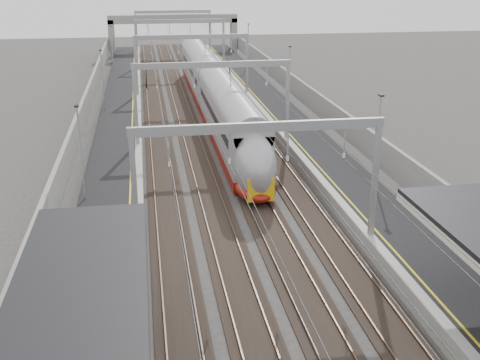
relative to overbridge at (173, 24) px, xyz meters
name	(u,v)px	position (x,y,z in m)	size (l,w,h in m)	color
platform_left	(118,141)	(-8.00, -55.00, -4.81)	(4.00, 120.00, 1.00)	black
platform_right	(297,133)	(8.00, -55.00, -4.81)	(4.00, 120.00, 1.00)	black
tracks	(210,142)	(0.00, -55.00, -5.26)	(11.40, 140.00, 0.20)	black
overhead_line	(201,62)	(0.00, -48.38, 0.83)	(13.00, 140.00, 6.60)	gray
overbridge	(173,24)	(0.00, 0.00, 0.00)	(22.00, 2.20, 6.90)	gray
wall_left	(80,130)	(-11.20, -55.00, -3.71)	(0.30, 120.00, 3.20)	gray
wall_right	(331,120)	(11.20, -55.00, -3.71)	(0.30, 120.00, 3.20)	gray
train	(216,100)	(1.50, -47.33, -3.14)	(2.81, 51.27, 4.45)	maroon
signal_green	(146,71)	(-5.20, -29.99, -2.89)	(0.32, 0.32, 3.48)	black
signal_red_near	(219,78)	(3.20, -36.36, -2.89)	(0.32, 0.32, 3.48)	black
signal_red_far	(229,68)	(5.40, -29.98, -2.89)	(0.32, 0.32, 3.48)	black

